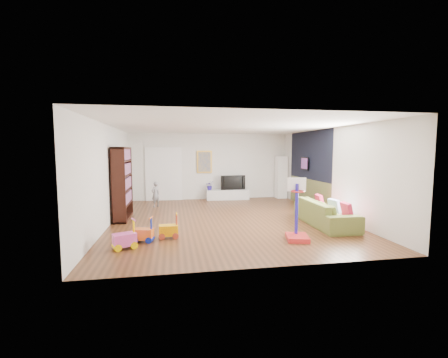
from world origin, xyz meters
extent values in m
cube|color=brown|center=(0.00, 0.00, 0.00)|extent=(6.50, 7.50, 0.00)
cube|color=white|center=(0.00, 0.00, 2.70)|extent=(6.50, 7.50, 0.00)
cube|color=silver|center=(0.00, 3.75, 1.35)|extent=(6.50, 0.00, 2.70)
cube|color=silver|center=(0.00, -3.75, 1.35)|extent=(6.50, 0.00, 2.70)
cube|color=silver|center=(-3.25, 0.00, 1.35)|extent=(0.00, 7.50, 2.70)
cube|color=silver|center=(3.25, 0.00, 1.35)|extent=(0.00, 7.50, 2.70)
cube|color=black|center=(3.23, 1.40, 1.85)|extent=(0.01, 3.20, 1.70)
cube|color=brown|center=(3.23, 1.40, 0.50)|extent=(0.01, 3.20, 1.00)
cube|color=white|center=(-1.90, 3.71, 1.05)|extent=(1.45, 0.06, 2.10)
cube|color=gold|center=(-0.25, 3.71, 1.55)|extent=(0.62, 0.06, 0.92)
cube|color=#7F3F8C|center=(3.17, 1.60, 1.55)|extent=(0.04, 0.56, 0.46)
cube|color=silver|center=(0.67, 3.45, 0.20)|extent=(1.76, 0.49, 0.41)
cube|color=white|center=(2.99, 3.49, 0.88)|extent=(0.43, 0.43, 1.77)
cube|color=black|center=(-3.01, 0.58, 1.06)|extent=(0.38, 1.45, 2.12)
imported|color=olive|center=(2.52, -1.14, 0.33)|extent=(0.96, 2.30, 0.66)
cube|color=red|center=(1.21, -2.32, 0.70)|extent=(0.61, 0.69, 1.41)
cube|color=#F7A602|center=(-1.65, -1.68, 0.29)|extent=(0.43, 0.27, 0.57)
cube|color=#DA5E22|center=(-2.20, -1.89, 0.28)|extent=(0.46, 0.34, 0.56)
cube|color=#EB53B2|center=(-2.54, -2.30, 0.30)|extent=(0.52, 0.43, 0.60)
imported|color=gray|center=(-2.16, 2.31, 0.45)|extent=(0.39, 0.38, 0.91)
imported|color=black|center=(0.89, 3.50, 0.71)|extent=(1.04, 0.23, 0.60)
imported|color=navy|center=(-0.05, 3.48, 0.60)|extent=(0.35, 0.30, 0.38)
cube|color=#BA2146|center=(2.76, -1.79, 0.52)|extent=(0.12, 0.39, 0.39)
cube|color=white|center=(2.76, -1.18, 0.52)|extent=(0.17, 0.38, 0.37)
cube|color=#AE1B3F|center=(2.72, -0.45, 0.52)|extent=(0.16, 0.41, 0.40)
camera|label=1|loc=(-1.54, -8.56, 2.02)|focal=24.00mm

